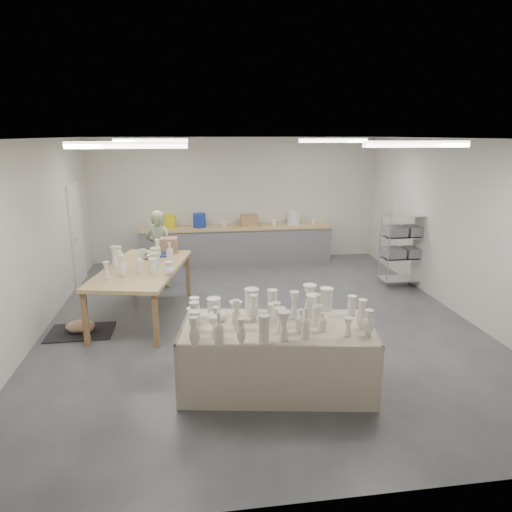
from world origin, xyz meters
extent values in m
plane|color=#424449|center=(0.00, 0.00, 0.00)|extent=(8.00, 8.00, 0.00)
cube|color=white|center=(0.00, 0.00, 2.99)|extent=(7.00, 8.00, 0.02)
cube|color=silver|center=(0.00, 4.00, 1.50)|extent=(7.00, 0.02, 3.00)
cube|color=silver|center=(0.00, -4.00, 1.50)|extent=(7.00, 0.02, 3.00)
cube|color=silver|center=(-3.50, 0.00, 1.50)|extent=(0.02, 8.00, 3.00)
cube|color=silver|center=(3.50, 0.00, 1.50)|extent=(0.02, 8.00, 3.00)
cube|color=white|center=(-3.47, 2.60, 1.05)|extent=(0.05, 0.90, 2.10)
cube|color=white|center=(-1.80, -1.50, 2.94)|extent=(1.40, 0.12, 0.08)
cube|color=white|center=(1.80, -1.50, 2.94)|extent=(1.40, 0.12, 0.08)
cube|color=white|center=(-1.80, 2.00, 2.94)|extent=(1.40, 0.12, 0.08)
cube|color=white|center=(1.80, 2.00, 2.94)|extent=(1.40, 0.12, 0.08)
cube|color=tan|center=(0.00, 3.68, 0.87)|extent=(4.60, 0.60, 0.06)
cube|color=slate|center=(0.00, 3.68, 0.42)|extent=(4.60, 0.55, 0.84)
cylinder|color=yellow|center=(-1.60, 3.68, 1.07)|extent=(0.30, 0.30, 0.34)
cylinder|color=#1D33A0|center=(-0.90, 3.68, 1.07)|extent=(0.30, 0.30, 0.34)
cylinder|color=white|center=(1.40, 3.68, 1.07)|extent=(0.30, 0.30, 0.34)
cube|color=#A4714F|center=(0.30, 3.68, 1.04)|extent=(0.40, 0.30, 0.28)
cylinder|color=white|center=(-2.00, 3.68, 0.97)|extent=(0.10, 0.10, 0.14)
cylinder|color=white|center=(-0.30, 3.68, 0.97)|extent=(0.10, 0.10, 0.14)
cylinder|color=white|center=(0.90, 3.68, 0.97)|extent=(0.10, 0.10, 0.14)
cylinder|color=white|center=(1.90, 3.68, 0.97)|extent=(0.10, 0.10, 0.14)
cylinder|color=silver|center=(2.78, 1.18, 0.90)|extent=(0.02, 0.02, 1.80)
cylinder|color=silver|center=(3.62, 1.18, 0.90)|extent=(0.02, 0.02, 1.80)
cylinder|color=silver|center=(2.78, 1.62, 0.90)|extent=(0.02, 0.02, 1.80)
cylinder|color=silver|center=(3.62, 1.62, 0.90)|extent=(0.02, 0.02, 1.80)
cube|color=silver|center=(3.20, 1.40, 0.15)|extent=(0.88, 0.48, 0.02)
cube|color=silver|center=(3.20, 1.40, 0.60)|extent=(0.88, 0.48, 0.02)
cube|color=silver|center=(3.20, 1.40, 1.05)|extent=(0.88, 0.48, 0.02)
cube|color=silver|center=(3.20, 1.40, 1.50)|extent=(0.88, 0.48, 0.02)
cube|color=slate|center=(2.98, 1.40, 0.72)|extent=(0.38, 0.42, 0.18)
cube|color=slate|center=(3.42, 1.40, 0.72)|extent=(0.38, 0.42, 0.18)
cube|color=slate|center=(2.98, 1.40, 1.17)|extent=(0.38, 0.42, 0.18)
cube|color=slate|center=(3.42, 1.40, 1.17)|extent=(0.38, 0.42, 0.18)
cube|color=olive|center=(-0.10, -2.11, 0.36)|extent=(2.19, 1.26, 0.72)
cube|color=#C1AC94|center=(-0.10, -2.11, 0.80)|extent=(2.47, 1.46, 0.03)
cube|color=#C1AC94|center=(-0.10, -2.64, 0.41)|extent=(2.30, 0.40, 0.82)
cube|color=#C1AC94|center=(-0.10, -1.58, 0.41)|extent=(2.30, 0.40, 0.82)
cube|color=tan|center=(-1.94, 0.41, 0.87)|extent=(1.66, 2.59, 0.06)
cube|color=olive|center=(-2.47, -0.72, 0.42)|extent=(0.08, 0.08, 0.84)
cube|color=olive|center=(-1.42, -0.72, 0.42)|extent=(0.08, 0.08, 0.84)
cube|color=olive|center=(-2.47, 1.53, 0.42)|extent=(0.08, 0.08, 0.84)
cube|color=olive|center=(-1.42, 1.53, 0.42)|extent=(0.08, 0.08, 0.84)
ellipsoid|color=silver|center=(-1.84, 0.96, 0.95)|extent=(0.26, 0.26, 0.12)
cylinder|color=#1D33A0|center=(-1.61, 1.10, 0.91)|extent=(0.26, 0.26, 0.03)
cylinder|color=white|center=(-1.99, 1.20, 0.96)|extent=(0.11, 0.11, 0.12)
cube|color=#A4714F|center=(-1.53, 1.36, 1.04)|extent=(0.32, 0.26, 0.28)
cube|color=black|center=(-2.90, -0.10, 0.01)|extent=(1.00, 0.70, 0.02)
ellipsoid|color=white|center=(-2.90, -0.10, 0.12)|extent=(0.48, 0.35, 0.19)
sphere|color=white|center=(-2.75, -0.21, 0.13)|extent=(0.16, 0.16, 0.16)
imported|color=#97AC85|center=(-1.76, 2.06, 0.80)|extent=(0.68, 0.55, 1.60)
cylinder|color=maroon|center=(-1.76, 2.33, 0.27)|extent=(0.37, 0.37, 0.04)
cylinder|color=silver|center=(-1.64, 2.35, 0.13)|extent=(0.02, 0.02, 0.26)
cylinder|color=silver|center=(-1.85, 2.42, 0.13)|extent=(0.02, 0.02, 0.26)
cylinder|color=silver|center=(-1.80, 2.20, 0.13)|extent=(0.02, 0.02, 0.26)
camera|label=1|loc=(-1.08, -7.14, 3.06)|focal=32.00mm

